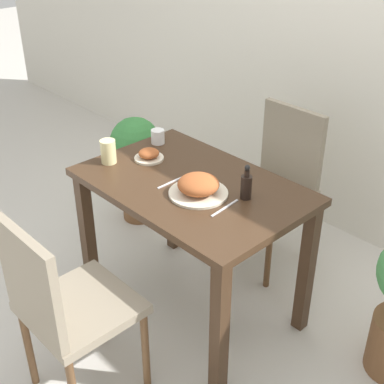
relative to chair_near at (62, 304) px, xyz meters
The scene contains 13 objects.
ground_plane 0.92m from the chair_near, 94.02° to the left, with size 16.00×16.00×0.00m, color beige.
wall_back 2.14m from the chair_near, 91.53° to the left, with size 8.00×0.05×2.60m.
dining_table 0.77m from the chair_near, 94.02° to the left, with size 1.06×0.70×0.76m.
chair_near is the anchor object (origin of this frame).
chair_far 1.44m from the chair_near, 92.87° to the left, with size 0.42×0.42×0.91m.
food_plate 0.76m from the chair_near, 86.42° to the left, with size 0.27×0.27×0.09m.
side_plate 0.89m from the chair_near, 116.21° to the left, with size 0.15×0.15×0.06m.
drink_cup 1.08m from the chair_near, 118.15° to the left, with size 0.07×0.07×0.08m.
juice_glass 0.83m from the chair_near, 129.10° to the left, with size 0.08×0.08×0.12m.
sauce_bottle 0.91m from the chair_near, 75.87° to the left, with size 0.05×0.05×0.16m.
fork_utensil 0.75m from the chair_near, 99.64° to the left, with size 0.01×0.20×0.00m.
spoon_utensil 0.77m from the chair_near, 73.56° to the left, with size 0.03×0.18×0.00m.
potted_plant_left 1.46m from the chair_near, 130.40° to the left, with size 0.32×0.32×0.71m.
Camera 1 is at (1.57, -1.49, 1.96)m, focal length 50.00 mm.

